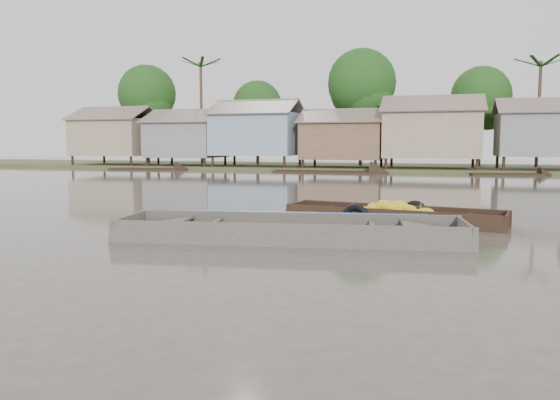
# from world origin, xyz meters

# --- Properties ---
(ground) EXTENTS (120.00, 120.00, 0.00)m
(ground) POSITION_xyz_m (0.00, 0.00, 0.00)
(ground) COLOR #494238
(ground) RESTS_ON ground
(riverbank) EXTENTS (120.00, 12.47, 10.22)m
(riverbank) POSITION_xyz_m (3.03, 31.86, 3.07)
(riverbank) COLOR #384723
(riverbank) RESTS_ON ground
(banana_boat) EXTENTS (5.77, 2.33, 0.78)m
(banana_boat) POSITION_xyz_m (1.85, 3.54, 0.15)
(banana_boat) COLOR black
(banana_boat) RESTS_ON ground
(viewer_boat) EXTENTS (7.56, 2.95, 0.59)m
(viewer_boat) POSITION_xyz_m (0.01, 0.37, 0.06)
(viewer_boat) COLOR #3F3A36
(viewer_boat) RESTS_ON ground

